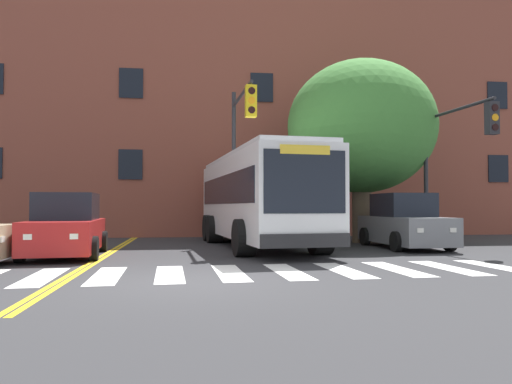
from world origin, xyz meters
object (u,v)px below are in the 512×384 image
car_grey_far_lane (404,223)px  traffic_light_overhead (240,137)px  traffic_light_near_corner (452,147)px  car_red_near_lane (67,228)px  car_teal_behind_bus (229,218)px  street_tree_curbside_large (361,128)px  city_bus (257,198)px

car_grey_far_lane → traffic_light_overhead: (-5.65, 0.97, 3.06)m
traffic_light_near_corner → traffic_light_overhead: size_ratio=0.87×
car_red_near_lane → car_teal_behind_bus: size_ratio=1.01×
street_tree_curbside_large → car_red_near_lane: bearing=-158.5°
traffic_light_overhead → car_grey_far_lane: bearing=-9.7°
traffic_light_overhead → street_tree_curbside_large: bearing=18.8°
traffic_light_overhead → car_teal_behind_bus: bearing=87.7°
car_teal_behind_bus → traffic_light_near_corner: bearing=-57.9°
city_bus → car_teal_behind_bus: 9.42m
car_grey_far_lane → car_teal_behind_bus: bearing=116.6°
car_red_near_lane → traffic_light_near_corner: bearing=4.4°
car_teal_behind_bus → traffic_light_near_corner: traffic_light_near_corner is taller
traffic_light_overhead → street_tree_curbside_large: (5.11, 1.74, 0.71)m
car_grey_far_lane → street_tree_curbside_large: 4.68m
car_grey_far_lane → car_teal_behind_bus: car_grey_far_lane is taller
car_red_near_lane → traffic_light_overhead: size_ratio=0.80×
city_bus → traffic_light_overhead: traffic_light_overhead is taller
car_teal_behind_bus → street_tree_curbside_large: (4.73, -7.79, 3.84)m
city_bus → street_tree_curbside_large: size_ratio=1.28×
city_bus → car_grey_far_lane: bearing=-12.7°
street_tree_curbside_large → traffic_light_overhead: bearing=-161.2°
city_bus → traffic_light_near_corner: 7.02m
car_red_near_lane → car_grey_far_lane: bearing=7.3°
car_teal_behind_bus → city_bus: bearing=-88.5°
city_bus → car_teal_behind_bus: bearing=91.5°
car_teal_behind_bus → traffic_light_overhead: (-0.38, -9.54, 3.13)m
city_bus → car_red_near_lane: 6.54m
car_grey_far_lane → traffic_light_near_corner: size_ratio=0.89×
traffic_light_near_corner → car_grey_far_lane: bearing=164.5°
city_bus → car_red_near_lane: size_ratio=2.30×
city_bus → traffic_light_overhead: 2.24m
traffic_light_near_corner → car_red_near_lane: bearing=-175.6°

